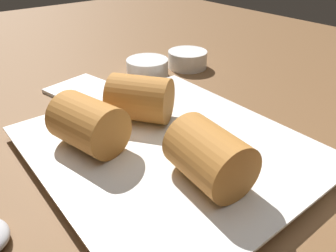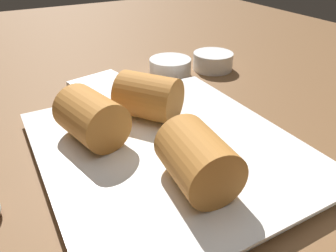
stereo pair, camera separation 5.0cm
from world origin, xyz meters
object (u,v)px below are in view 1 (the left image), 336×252
object	(u,v)px
dipping_bowl_far	(187,59)
napkin	(85,91)
serving_plate	(168,149)
dipping_bowl_near	(147,67)

from	to	relation	value
dipping_bowl_far	napkin	size ratio (longest dim) A/B	0.61
dipping_bowl_far	napkin	bearing A→B (deg)	-94.75
serving_plate	dipping_bowl_near	bearing A→B (deg)	150.01
dipping_bowl_near	napkin	world-z (taller)	dipping_bowl_near
serving_plate	dipping_bowl_near	world-z (taller)	dipping_bowl_near
dipping_bowl_far	serving_plate	bearing A→B (deg)	-45.93
dipping_bowl_far	napkin	world-z (taller)	dipping_bowl_far
serving_plate	napkin	size ratio (longest dim) A/B	2.57
dipping_bowl_near	dipping_bowl_far	xyz separation A→B (cm)	(0.96, 8.31, 0.00)
napkin	serving_plate	bearing A→B (deg)	-0.50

